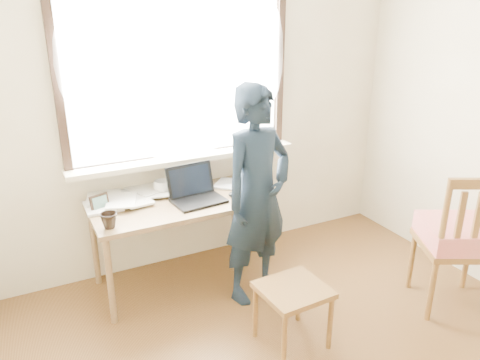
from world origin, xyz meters
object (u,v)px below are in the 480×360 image
mug_white (162,187)px  person (257,196)px  work_chair (293,296)px  side_chair (459,236)px  desk (179,210)px  laptop (195,192)px  mug_dark (109,221)px

mug_white → person: size_ratio=0.08×
work_chair → side_chair: 1.28m
desk → mug_white: size_ratio=9.65×
laptop → person: size_ratio=0.25×
person → desk: bearing=123.9°
side_chair → person: bearing=147.2°
desk → side_chair: (1.64, -1.16, -0.06)m
desk → side_chair: bearing=-35.4°
mug_dark → person: size_ratio=0.07×
person → mug_white: bearing=115.2°
mug_dark → mug_white: bearing=40.0°
desk → mug_white: 0.25m
mug_white → work_chair: mug_white is taller
mug_dark → work_chair: mug_dark is taller
laptop → side_chair: 1.90m
work_chair → side_chair: bearing=-7.6°
laptop → person: person is taller
side_chair → mug_white: bearing=141.0°
work_chair → person: bearing=83.8°
work_chair → laptop: bearing=105.0°
mug_dark → side_chair: size_ratio=0.11×
mug_dark → laptop: bearing=15.2°
desk → work_chair: 1.10m
desk → person: (0.45, -0.40, 0.18)m
side_chair → laptop: bearing=143.0°
mug_dark → person: (1.01, -0.19, 0.05)m
work_chair → mug_dark: bearing=140.1°
laptop → work_chair: size_ratio=0.95×
laptop → side_chair: size_ratio=0.38×
desk → work_chair: desk is taller
desk → mug_dark: (-0.55, -0.21, 0.12)m
mug_white → person: 0.79m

